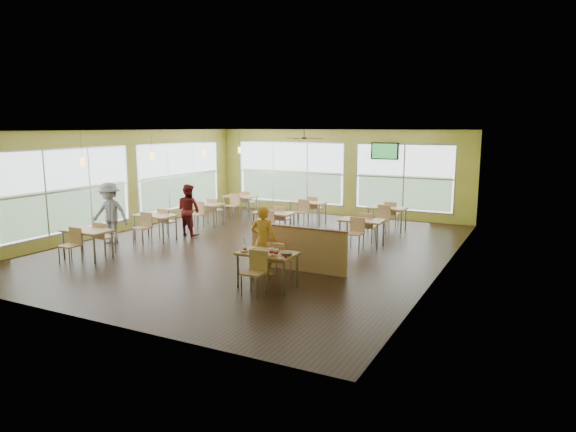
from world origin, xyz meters
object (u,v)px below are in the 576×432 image
Objects in this scene: main_table at (267,258)px; half_wall_divider at (298,248)px; food_basket at (286,254)px; man_plaid at (263,240)px.

half_wall_divider reaches higher than main_table.
main_table reaches higher than food_basket.
half_wall_divider is at bearing 107.32° from food_basket.
man_plaid reaches higher than main_table.
food_basket is (0.46, -0.04, 0.15)m from main_table.
main_table is at bearing 175.07° from food_basket.
half_wall_divider reaches higher than food_basket.
main_table is 0.96× the size of man_plaid.
half_wall_divider is (0.00, 1.45, -0.11)m from main_table.
half_wall_divider is 0.91m from man_plaid.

